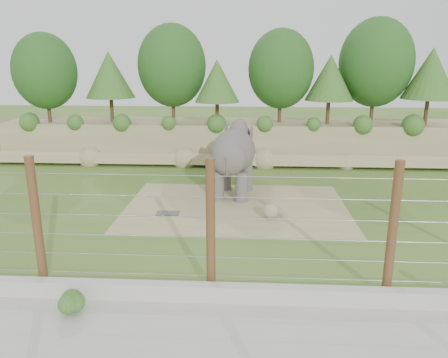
{
  "coord_description": "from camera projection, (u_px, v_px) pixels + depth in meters",
  "views": [
    {
      "loc": [
        1.03,
        -15.86,
        6.61
      ],
      "look_at": [
        0.0,
        2.0,
        1.6
      ],
      "focal_mm": 35.0,
      "sensor_mm": 36.0,
      "label": 1
    }
  ],
  "objects": [
    {
      "name": "stone_ball",
      "position": [
        271.0,
        211.0,
        18.4
      ],
      "size": [
        0.66,
        0.66,
        0.66
      ],
      "primitive_type": "sphere",
      "color": "gray",
      "rests_on": "dirt_patch"
    },
    {
      "name": "walkway_shrub",
      "position": [
        74.0,
        302.0,
        11.62
      ],
      "size": [
        0.62,
        0.62,
        0.62
      ],
      "primitive_type": "sphere",
      "color": "#2C5B23",
      "rests_on": "walkway"
    },
    {
      "name": "retaining_wall",
      "position": [
        210.0,
        293.0,
        12.21
      ],
      "size": [
        26.0,
        0.35,
        0.5
      ],
      "primitive_type": "cube",
      "color": "#B4B2A7",
      "rests_on": "ground"
    },
    {
      "name": "elephant",
      "position": [
        233.0,
        162.0,
        21.18
      ],
      "size": [
        2.36,
        4.43,
        3.42
      ],
      "primitive_type": null,
      "rotation": [
        0.0,
        0.0,
        -0.13
      ],
      "color": "#57524E",
      "rests_on": "ground"
    },
    {
      "name": "ground",
      "position": [
        221.0,
        232.0,
        17.08
      ],
      "size": [
        90.0,
        90.0,
        0.0
      ],
      "primitive_type": "plane",
      "color": "#436826",
      "rests_on": "ground"
    },
    {
      "name": "barrier_fence",
      "position": [
        211.0,
        228.0,
        12.22
      ],
      "size": [
        20.26,
        0.26,
        4.0
      ],
      "color": "#52351B",
      "rests_on": "ground"
    },
    {
      "name": "dirt_patch",
      "position": [
        236.0,
        207.0,
        19.94
      ],
      "size": [
        10.0,
        7.0,
        0.02
      ],
      "primitive_type": "cube",
      "color": "tan",
      "rests_on": "ground"
    },
    {
      "name": "walkway",
      "position": [
        202.0,
        346.0,
        10.35
      ],
      "size": [
        26.0,
        4.0,
        0.01
      ],
      "primitive_type": "cube",
      "color": "#B4B2A7",
      "rests_on": "ground"
    },
    {
      "name": "back_embankment",
      "position": [
        243.0,
        99.0,
        28.17
      ],
      "size": [
        30.0,
        5.52,
        8.77
      ],
      "color": "#8D815A",
      "rests_on": "ground"
    },
    {
      "name": "drain_grate",
      "position": [
        168.0,
        213.0,
        19.03
      ],
      "size": [
        1.0,
        0.6,
        0.03
      ],
      "primitive_type": "cube",
      "color": "#262628",
      "rests_on": "dirt_patch"
    }
  ]
}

